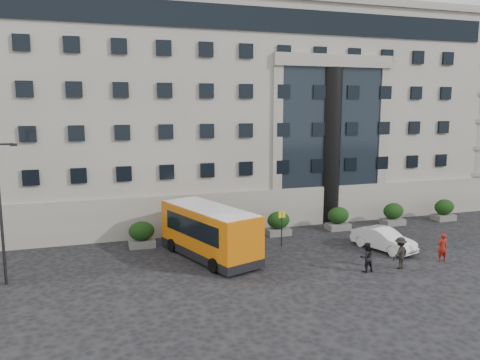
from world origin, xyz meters
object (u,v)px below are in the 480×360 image
at_px(pedestrian_a, 442,247).
at_px(hedge_a, 142,234).
at_px(parked_car_d, 37,224).
at_px(pedestrian_c, 400,253).
at_px(minibus, 209,230).
at_px(hedge_d, 338,218).
at_px(hedge_e, 393,214).
at_px(white_taxi, 383,239).
at_px(hedge_f, 444,210).
at_px(red_truck, 33,205).
at_px(bus_stop_sign, 282,222).
at_px(pedestrian_b, 366,257).
at_px(hedge_c, 278,223).
at_px(hedge_b, 213,228).
at_px(street_lamp, 1,208).

bearing_deg(pedestrian_a, hedge_a, -19.10).
relative_size(parked_car_d, pedestrian_c, 2.48).
bearing_deg(minibus, parked_car_d, 119.39).
bearing_deg(hedge_d, parked_car_d, 164.35).
bearing_deg(hedge_e, parked_car_d, 167.12).
bearing_deg(white_taxi, parked_car_d, 134.93).
xyz_separation_m(hedge_a, hedge_f, (26.00, 0.00, 0.00)).
relative_size(hedge_d, parked_car_d, 0.38).
bearing_deg(hedge_d, red_truck, 157.86).
xyz_separation_m(hedge_d, bus_stop_sign, (-6.10, -2.80, 0.80)).
bearing_deg(pedestrian_b, hedge_e, -135.54).
height_order(white_taxi, pedestrian_c, pedestrian_c).
distance_m(hedge_c, hedge_e, 10.40).
distance_m(hedge_d, hedge_f, 10.40).
xyz_separation_m(red_truck, pedestrian_c, (22.61, -18.91, -0.63)).
relative_size(pedestrian_a, pedestrian_c, 0.94).
bearing_deg(white_taxi, hedge_c, 116.01).
relative_size(hedge_c, red_truck, 0.31).
bearing_deg(hedge_b, parked_car_d, 153.00).
bearing_deg(hedge_b, pedestrian_a, -35.16).
bearing_deg(white_taxi, hedge_d, 75.19).
bearing_deg(red_truck, pedestrian_c, -39.87).
relative_size(parked_car_d, pedestrian_a, 2.63).
height_order(hedge_a, minibus, minibus).
bearing_deg(street_lamp, white_taxi, -2.34).
bearing_deg(hedge_e, hedge_d, 180.00).
bearing_deg(hedge_d, pedestrian_a, -75.09).
height_order(hedge_e, white_taxi, hedge_e).
relative_size(bus_stop_sign, pedestrian_b, 1.40).
xyz_separation_m(bus_stop_sign, pedestrian_c, (5.11, -6.51, -0.74)).
bearing_deg(red_truck, bus_stop_sign, -35.27).
bearing_deg(hedge_d, white_taxi, -87.39).
bearing_deg(parked_car_d, pedestrian_a, -37.28).
xyz_separation_m(hedge_a, pedestrian_c, (14.61, -9.31, 0.06)).
xyz_separation_m(parked_car_d, pedestrian_c, (22.11, -15.78, 0.31)).
distance_m(street_lamp, pedestrian_c, 23.24).
relative_size(hedge_c, hedge_d, 1.00).
xyz_separation_m(hedge_c, hedge_d, (5.20, 0.00, 0.00)).
distance_m(red_truck, pedestrian_a, 31.98).
relative_size(hedge_a, hedge_d, 1.00).
relative_size(hedge_b, hedge_e, 1.00).
distance_m(street_lamp, pedestrian_b, 21.01).
xyz_separation_m(hedge_a, street_lamp, (-7.94, -4.80, 3.44)).
bearing_deg(pedestrian_c, pedestrian_a, 164.07).
xyz_separation_m(hedge_a, pedestrian_a, (18.00, -9.02, 0.00)).
height_order(hedge_a, white_taxi, hedge_a).
bearing_deg(minibus, hedge_e, -6.65).
bearing_deg(parked_car_d, hedge_c, -25.89).
height_order(hedge_d, street_lamp, street_lamp).
bearing_deg(hedge_d, bus_stop_sign, -155.34).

